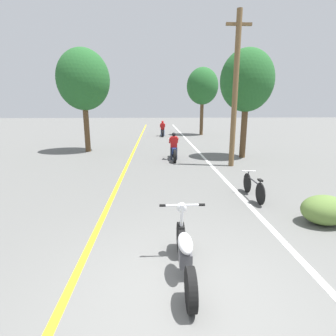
% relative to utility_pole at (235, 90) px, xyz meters
% --- Properties ---
extents(ground_plane, '(120.00, 120.00, 0.00)m').
position_rel_utility_pole_xyz_m(ground_plane, '(-3.22, -8.46, -3.44)').
color(ground_plane, '#60605E').
extents(lane_stripe_center, '(0.14, 48.00, 0.01)m').
position_rel_utility_pole_xyz_m(lane_stripe_center, '(-4.92, 3.91, -3.43)').
color(lane_stripe_center, yellow).
rests_on(lane_stripe_center, ground).
extents(lane_stripe_edge, '(0.14, 48.00, 0.01)m').
position_rel_utility_pole_xyz_m(lane_stripe_edge, '(-0.91, 3.91, -3.43)').
color(lane_stripe_edge, white).
rests_on(lane_stripe_edge, ground).
extents(utility_pole, '(1.10, 0.24, 6.69)m').
position_rel_utility_pole_xyz_m(utility_pole, '(0.00, 0.00, 0.00)').
color(utility_pole, brown).
rests_on(utility_pole, ground).
extents(roadside_tree_right_near, '(2.76, 2.49, 5.63)m').
position_rel_utility_pole_xyz_m(roadside_tree_right_near, '(1.20, 2.05, 0.56)').
color(roadside_tree_right_near, '#513A23').
rests_on(roadside_tree_right_near, ground).
extents(roadside_tree_right_far, '(2.94, 2.65, 6.25)m').
position_rel_utility_pole_xyz_m(roadside_tree_right_far, '(0.91, 13.50, 1.09)').
color(roadside_tree_right_far, '#513A23').
rests_on(roadside_tree_right_far, ground).
extents(roadside_tree_left, '(3.06, 2.76, 6.02)m').
position_rel_utility_pole_xyz_m(roadside_tree_left, '(-7.73, 4.40, 0.79)').
color(roadside_tree_left, '#513A23').
rests_on(roadside_tree_left, ground).
extents(roadside_bush, '(1.10, 0.88, 0.70)m').
position_rel_utility_pole_xyz_m(roadside_bush, '(0.45, -6.27, -3.09)').
color(roadside_bush, '#5B7A38').
rests_on(roadside_bush, ground).
extents(motorcycle_foreground, '(0.81, 2.04, 1.07)m').
position_rel_utility_pole_xyz_m(motorcycle_foreground, '(-3.10, -8.05, -3.02)').
color(motorcycle_foreground, black).
rests_on(motorcycle_foreground, ground).
extents(motorcycle_rider_lead, '(0.50, 2.20, 1.42)m').
position_rel_utility_pole_xyz_m(motorcycle_rider_lead, '(-2.60, 1.60, -2.91)').
color(motorcycle_rider_lead, black).
rests_on(motorcycle_rider_lead, ground).
extents(motorcycle_rider_far, '(0.50, 2.01, 1.42)m').
position_rel_utility_pole_xyz_m(motorcycle_rider_far, '(-2.87, 12.66, -2.90)').
color(motorcycle_rider_far, black).
rests_on(motorcycle_rider_far, ground).
extents(bicycle_parked, '(0.44, 1.72, 0.74)m').
position_rel_utility_pole_xyz_m(bicycle_parked, '(-0.59, -4.42, -3.09)').
color(bicycle_parked, black).
rests_on(bicycle_parked, ground).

